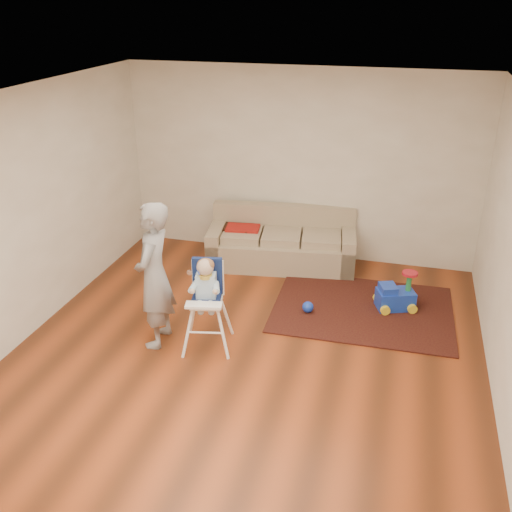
% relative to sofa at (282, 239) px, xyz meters
% --- Properties ---
extents(ground, '(5.50, 5.50, 0.00)m').
position_rel_sofa_xyz_m(ground, '(0.14, -2.30, -0.40)').
color(ground, '#532712').
rests_on(ground, ground).
extents(room_envelope, '(5.04, 5.52, 2.72)m').
position_rel_sofa_xyz_m(room_envelope, '(0.14, -1.77, 1.48)').
color(room_envelope, beige).
rests_on(room_envelope, ground).
extents(sofa, '(2.15, 1.11, 0.79)m').
position_rel_sofa_xyz_m(sofa, '(0.00, 0.00, 0.00)').
color(sofa, gray).
rests_on(sofa, ground).
extents(side_table, '(0.52, 0.52, 0.52)m').
position_rel_sofa_xyz_m(side_table, '(-0.72, 0.08, -0.14)').
color(side_table, black).
rests_on(side_table, ground).
extents(area_rug, '(2.20, 1.67, 0.02)m').
position_rel_sofa_xyz_m(area_rug, '(1.26, -1.00, -0.39)').
color(area_rug, black).
rests_on(area_rug, ground).
extents(ride_on_toy, '(0.53, 0.45, 0.49)m').
position_rel_sofa_xyz_m(ride_on_toy, '(1.64, -0.87, -0.14)').
color(ride_on_toy, blue).
rests_on(ride_on_toy, area_rug).
extents(toy_ball, '(0.14, 0.14, 0.14)m').
position_rel_sofa_xyz_m(toy_ball, '(0.62, -1.26, -0.31)').
color(toy_ball, blue).
rests_on(toy_ball, area_rug).
extents(high_chair, '(0.58, 0.58, 1.06)m').
position_rel_sofa_xyz_m(high_chair, '(-0.32, -2.23, 0.12)').
color(high_chair, white).
rests_on(high_chair, ground).
extents(adult, '(0.44, 0.63, 1.64)m').
position_rel_sofa_xyz_m(adult, '(-0.88, -2.29, 0.42)').
color(adult, gray).
rests_on(adult, ground).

